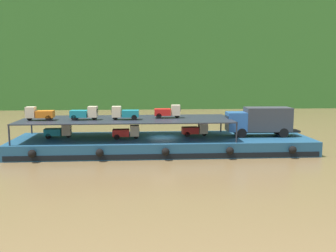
{
  "coord_description": "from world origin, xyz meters",
  "views": [
    {
      "loc": [
        -2.23,
        -38.81,
        8.21
      ],
      "look_at": [
        0.54,
        0.0,
        2.7
      ],
      "focal_mm": 39.92,
      "sensor_mm": 36.0,
      "label": 1
    }
  ],
  "objects_px": {
    "mini_truck_lower_aft": "(126,132)",
    "mini_truck_upper_bow": "(168,111)",
    "mini_truck_lower_stern": "(58,131)",
    "mini_truck_upper_fore": "(125,113)",
    "covered_lorry": "(260,120)",
    "cargo_barge": "(163,144)",
    "mini_truck_upper_stern": "(39,114)",
    "mini_truck_upper_mid": "(85,113)",
    "mini_truck_lower_mid": "(195,130)"
  },
  "relations": [
    {
      "from": "mini_truck_upper_mid",
      "to": "mini_truck_upper_bow",
      "type": "bearing_deg",
      "value": 7.01
    },
    {
      "from": "covered_lorry",
      "to": "mini_truck_lower_stern",
      "type": "height_order",
      "value": "covered_lorry"
    },
    {
      "from": "mini_truck_lower_aft",
      "to": "mini_truck_upper_fore",
      "type": "relative_size",
      "value": 1.0
    },
    {
      "from": "mini_truck_lower_stern",
      "to": "covered_lorry",
      "type": "bearing_deg",
      "value": -1.13
    },
    {
      "from": "mini_truck_lower_mid",
      "to": "mini_truck_upper_mid",
      "type": "height_order",
      "value": "mini_truck_upper_mid"
    },
    {
      "from": "cargo_barge",
      "to": "mini_truck_upper_fore",
      "type": "bearing_deg",
      "value": -170.13
    },
    {
      "from": "mini_truck_upper_mid",
      "to": "mini_truck_upper_bow",
      "type": "distance_m",
      "value": 8.63
    },
    {
      "from": "covered_lorry",
      "to": "mini_truck_upper_bow",
      "type": "bearing_deg",
      "value": 177.43
    },
    {
      "from": "cargo_barge",
      "to": "mini_truck_lower_aft",
      "type": "height_order",
      "value": "mini_truck_lower_aft"
    },
    {
      "from": "covered_lorry",
      "to": "mini_truck_upper_stern",
      "type": "bearing_deg",
      "value": -178.3
    },
    {
      "from": "mini_truck_lower_aft",
      "to": "mini_truck_lower_stern",
      "type": "bearing_deg",
      "value": 171.86
    },
    {
      "from": "mini_truck_upper_mid",
      "to": "mini_truck_upper_fore",
      "type": "height_order",
      "value": "same"
    },
    {
      "from": "cargo_barge",
      "to": "mini_truck_lower_stern",
      "type": "bearing_deg",
      "value": 177.51
    },
    {
      "from": "mini_truck_lower_aft",
      "to": "mini_truck_lower_mid",
      "type": "distance_m",
      "value": 7.42
    },
    {
      "from": "mini_truck_lower_stern",
      "to": "mini_truck_upper_fore",
      "type": "relative_size",
      "value": 1.01
    },
    {
      "from": "cargo_barge",
      "to": "mini_truck_lower_stern",
      "type": "relative_size",
      "value": 11.07
    },
    {
      "from": "covered_lorry",
      "to": "mini_truck_lower_mid",
      "type": "relative_size",
      "value": 2.83
    },
    {
      "from": "mini_truck_upper_bow",
      "to": "mini_truck_lower_aft",
      "type": "bearing_deg",
      "value": -166.56
    },
    {
      "from": "mini_truck_lower_stern",
      "to": "mini_truck_upper_fore",
      "type": "distance_m",
      "value": 7.36
    },
    {
      "from": "mini_truck_lower_aft",
      "to": "mini_truck_upper_mid",
      "type": "xyz_separation_m",
      "value": [
        -4.21,
        -0.01,
        2.0
      ]
    },
    {
      "from": "mini_truck_lower_stern",
      "to": "mini_truck_upper_mid",
      "type": "xyz_separation_m",
      "value": [
        2.91,
        -1.03,
        2.0
      ]
    },
    {
      "from": "mini_truck_lower_mid",
      "to": "mini_truck_upper_stern",
      "type": "relative_size",
      "value": 1.01
    },
    {
      "from": "mini_truck_lower_stern",
      "to": "mini_truck_upper_bow",
      "type": "height_order",
      "value": "mini_truck_upper_bow"
    },
    {
      "from": "cargo_barge",
      "to": "mini_truck_upper_mid",
      "type": "relative_size",
      "value": 11.1
    },
    {
      "from": "cargo_barge",
      "to": "mini_truck_upper_mid",
      "type": "distance_m",
      "value": 8.74
    },
    {
      "from": "mini_truck_lower_mid",
      "to": "mini_truck_upper_mid",
      "type": "bearing_deg",
      "value": -174.3
    },
    {
      "from": "cargo_barge",
      "to": "covered_lorry",
      "type": "height_order",
      "value": "covered_lorry"
    },
    {
      "from": "mini_truck_upper_stern",
      "to": "cargo_barge",
      "type": "bearing_deg",
      "value": 2.88
    },
    {
      "from": "cargo_barge",
      "to": "mini_truck_lower_mid",
      "type": "bearing_deg",
      "value": 9.6
    },
    {
      "from": "mini_truck_lower_stern",
      "to": "mini_truck_lower_aft",
      "type": "relative_size",
      "value": 1.01
    },
    {
      "from": "cargo_barge",
      "to": "mini_truck_lower_aft",
      "type": "relative_size",
      "value": 11.22
    },
    {
      "from": "mini_truck_upper_stern",
      "to": "mini_truck_lower_mid",
      "type": "bearing_deg",
      "value": 4.37
    },
    {
      "from": "mini_truck_lower_stern",
      "to": "mini_truck_lower_mid",
      "type": "height_order",
      "value": "same"
    },
    {
      "from": "mini_truck_lower_stern",
      "to": "mini_truck_lower_aft",
      "type": "xyz_separation_m",
      "value": [
        7.12,
        -1.02,
        0.0
      ]
    },
    {
      "from": "covered_lorry",
      "to": "mini_truck_upper_stern",
      "type": "height_order",
      "value": "mini_truck_upper_stern"
    },
    {
      "from": "covered_lorry",
      "to": "mini_truck_lower_stern",
      "type": "distance_m",
      "value": 21.41
    },
    {
      "from": "covered_lorry",
      "to": "mini_truck_upper_fore",
      "type": "bearing_deg",
      "value": -177.07
    },
    {
      "from": "mini_truck_lower_mid",
      "to": "mini_truck_upper_mid",
      "type": "xyz_separation_m",
      "value": [
        -11.54,
        -1.15,
        2.0
      ]
    },
    {
      "from": "mini_truck_upper_stern",
      "to": "mini_truck_upper_mid",
      "type": "bearing_deg",
      "value": 0.94
    },
    {
      "from": "mini_truck_lower_stern",
      "to": "mini_truck_upper_mid",
      "type": "bearing_deg",
      "value": -19.53
    },
    {
      "from": "cargo_barge",
      "to": "mini_truck_lower_aft",
      "type": "xyz_separation_m",
      "value": [
        -3.81,
        -0.54,
        1.44
      ]
    },
    {
      "from": "mini_truck_lower_aft",
      "to": "mini_truck_upper_fore",
      "type": "xyz_separation_m",
      "value": [
        -0.13,
        -0.14,
        2.0
      ]
    },
    {
      "from": "covered_lorry",
      "to": "mini_truck_upper_fore",
      "type": "xyz_separation_m",
      "value": [
        -14.4,
        -0.74,
        1.0
      ]
    },
    {
      "from": "mini_truck_lower_stern",
      "to": "mini_truck_upper_bow",
      "type": "bearing_deg",
      "value": 0.11
    },
    {
      "from": "mini_truck_upper_mid",
      "to": "mini_truck_upper_bow",
      "type": "xyz_separation_m",
      "value": [
        8.57,
        1.05,
        0.0
      ]
    },
    {
      "from": "mini_truck_lower_aft",
      "to": "mini_truck_upper_bow",
      "type": "relative_size",
      "value": 1.0
    },
    {
      "from": "cargo_barge",
      "to": "covered_lorry",
      "type": "relative_size",
      "value": 3.91
    },
    {
      "from": "mini_truck_upper_stern",
      "to": "mini_truck_upper_fore",
      "type": "relative_size",
      "value": 1.0
    },
    {
      "from": "mini_truck_lower_aft",
      "to": "mini_truck_upper_stern",
      "type": "bearing_deg",
      "value": -179.43
    },
    {
      "from": "mini_truck_lower_aft",
      "to": "mini_truck_upper_fore",
      "type": "height_order",
      "value": "mini_truck_upper_fore"
    }
  ]
}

